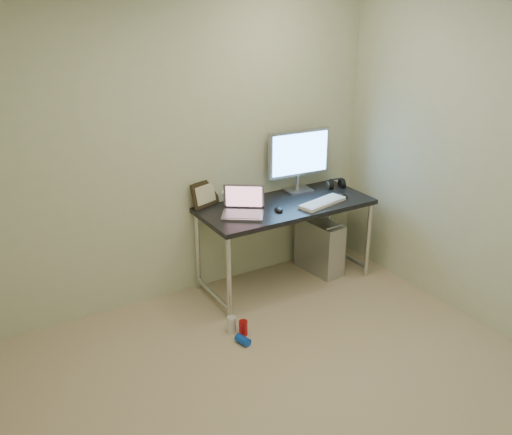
# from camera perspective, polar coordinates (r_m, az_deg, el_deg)

# --- Properties ---
(floor) EXTENTS (3.50, 3.50, 0.00)m
(floor) POSITION_cam_1_polar(r_m,az_deg,el_deg) (3.83, 4.75, -18.09)
(floor) COLOR tan
(floor) RESTS_ON ground
(wall_back) EXTENTS (3.50, 0.02, 2.50)m
(wall_back) POSITION_cam_1_polar(r_m,az_deg,el_deg) (4.62, -7.38, 6.65)
(wall_back) COLOR beige
(wall_back) RESTS_ON ground
(desk) EXTENTS (1.49, 0.65, 0.75)m
(desk) POSITION_cam_1_polar(r_m,az_deg,el_deg) (4.89, 2.95, 0.46)
(desk) COLOR black
(desk) RESTS_ON ground
(tower_computer) EXTENTS (0.25, 0.49, 0.52)m
(tower_computer) POSITION_cam_1_polar(r_m,az_deg,el_deg) (5.29, 6.35, -2.86)
(tower_computer) COLOR silver
(tower_computer) RESTS_ON ground
(cable_a) EXTENTS (0.01, 0.16, 0.69)m
(cable_a) POSITION_cam_1_polar(r_m,az_deg,el_deg) (5.39, 4.40, -0.53)
(cable_a) COLOR black
(cable_a) RESTS_ON ground
(cable_b) EXTENTS (0.02, 0.11, 0.71)m
(cable_b) POSITION_cam_1_polar(r_m,az_deg,el_deg) (5.43, 5.29, -0.61)
(cable_b) COLOR black
(cable_b) RESTS_ON ground
(can_red) EXTENTS (0.09, 0.09, 0.12)m
(can_red) POSITION_cam_1_polar(r_m,az_deg,el_deg) (4.41, -1.28, -10.98)
(can_red) COLOR #AD1012
(can_red) RESTS_ON ground
(can_white) EXTENTS (0.09, 0.09, 0.13)m
(can_white) POSITION_cam_1_polar(r_m,az_deg,el_deg) (4.44, -2.44, -10.64)
(can_white) COLOR silver
(can_white) RESTS_ON ground
(can_blue) EXTENTS (0.09, 0.13, 0.06)m
(can_blue) POSITION_cam_1_polar(r_m,az_deg,el_deg) (4.33, -1.33, -12.15)
(can_blue) COLOR blue
(can_blue) RESTS_ON ground
(laptop) EXTENTS (0.43, 0.41, 0.23)m
(laptop) POSITION_cam_1_polar(r_m,az_deg,el_deg) (4.62, -1.29, 0.98)
(laptop) COLOR #A2A1A8
(laptop) RESTS_ON desk
(monitor) EXTENTS (0.60, 0.19, 0.56)m
(monitor) POSITION_cam_1_polar(r_m,az_deg,el_deg) (5.08, 4.32, 6.15)
(monitor) COLOR #A2A1A8
(monitor) RESTS_ON desk
(keyboard) EXTENTS (0.48, 0.25, 0.03)m
(keyboard) POSITION_cam_1_polar(r_m,az_deg,el_deg) (4.87, 6.67, 1.49)
(keyboard) COLOR white
(keyboard) RESTS_ON desk
(mouse_right) EXTENTS (0.10, 0.13, 0.04)m
(mouse_right) POSITION_cam_1_polar(r_m,az_deg,el_deg) (5.07, 8.68, 2.29)
(mouse_right) COLOR black
(mouse_right) RESTS_ON desk
(mouse_left) EXTENTS (0.10, 0.13, 0.04)m
(mouse_left) POSITION_cam_1_polar(r_m,az_deg,el_deg) (4.70, 2.28, 0.87)
(mouse_left) COLOR black
(mouse_left) RESTS_ON desk
(headphones) EXTENTS (0.19, 0.11, 0.11)m
(headphones) POSITION_cam_1_polar(r_m,az_deg,el_deg) (5.29, 7.98, 3.29)
(headphones) COLOR black
(headphones) RESTS_ON desk
(picture_frame) EXTENTS (0.28, 0.16, 0.22)m
(picture_frame) POSITION_cam_1_polar(r_m,az_deg,el_deg) (4.79, -5.14, 2.38)
(picture_frame) COLOR black
(picture_frame) RESTS_ON desk
(webcam) EXTENTS (0.05, 0.04, 0.11)m
(webcam) POSITION_cam_1_polar(r_m,az_deg,el_deg) (4.84, -3.20, 2.34)
(webcam) COLOR silver
(webcam) RESTS_ON desk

